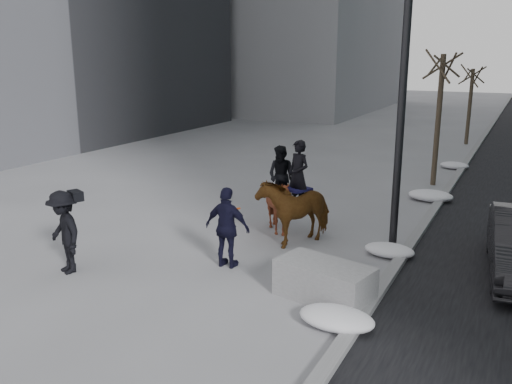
% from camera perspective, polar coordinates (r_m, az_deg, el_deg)
% --- Properties ---
extents(ground, '(120.00, 120.00, 0.00)m').
position_cam_1_polar(ground, '(11.40, -2.77, -8.67)').
color(ground, gray).
rests_on(ground, ground).
extents(curb, '(0.25, 90.00, 0.12)m').
position_cam_1_polar(curb, '(19.71, 19.77, 0.64)').
color(curb, gray).
rests_on(curb, ground).
extents(planter, '(1.92, 1.25, 0.71)m').
position_cam_1_polar(planter, '(10.27, 7.20, -9.33)').
color(planter, '#939396').
rests_on(planter, ground).
extents(tree_near, '(1.20, 1.20, 4.94)m').
position_cam_1_polar(tree_near, '(19.53, 18.68, 7.80)').
color(tree_near, '#33251E').
rests_on(tree_near, ground).
extents(tree_far, '(1.20, 1.20, 4.14)m').
position_cam_1_polar(tree_far, '(29.24, 21.60, 8.72)').
color(tree_far, '#3A2C22').
rests_on(tree_far, ground).
extents(mounted_left, '(1.55, 2.09, 2.46)m').
position_cam_1_polar(mounted_left, '(13.14, 4.20, -1.30)').
color(mounted_left, '#512910').
rests_on(mounted_left, ground).
extents(mounted_right, '(1.25, 1.39, 2.24)m').
position_cam_1_polar(mounted_right, '(13.67, 2.46, -0.74)').
color(mounted_right, '#4D200F').
rests_on(mounted_right, ground).
extents(feeder, '(1.04, 0.87, 1.75)m').
position_cam_1_polar(feeder, '(11.51, -3.03, -3.77)').
color(feeder, black).
rests_on(feeder, ground).
extents(camera_crew, '(1.30, 1.05, 1.75)m').
position_cam_1_polar(camera_crew, '(11.89, -19.53, -3.97)').
color(camera_crew, black).
rests_on(camera_crew, ground).
extents(lamppost, '(0.25, 0.80, 9.09)m').
position_cam_1_polar(lamppost, '(12.66, 15.58, 16.30)').
color(lamppost, black).
rests_on(lamppost, ground).
extents(snow_piles, '(1.36, 15.17, 0.35)m').
position_cam_1_polar(snow_piles, '(15.11, 16.20, -2.74)').
color(snow_piles, silver).
rests_on(snow_piles, ground).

